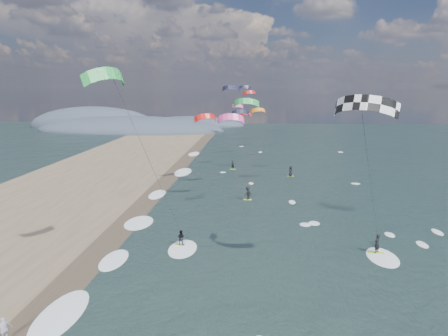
{
  "coord_description": "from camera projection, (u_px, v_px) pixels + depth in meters",
  "views": [
    {
      "loc": [
        1.82,
        -23.01,
        14.67
      ],
      "look_at": [
        -1.0,
        12.0,
        7.0
      ],
      "focal_mm": 30.0,
      "sensor_mm": 36.0,
      "label": 1
    }
  ],
  "objects": [
    {
      "name": "kitesurfer_near_b",
      "position": [
        139.0,
        143.0,
        29.28
      ],
      "size": [
        6.64,
        9.02,
        16.46
      ],
      "color": "#A8E528",
      "rests_on": "ground"
    },
    {
      "name": "far_kitesurfers",
      "position": [
        260.0,
        181.0,
        55.8
      ],
      "size": [
        11.01,
        19.38,
        1.8
      ],
      "color": "#A8E528",
      "rests_on": "ground"
    },
    {
      "name": "coastal_hills",
      "position": [
        124.0,
        128.0,
        134.24
      ],
      "size": [
        80.0,
        41.0,
        15.0
      ],
      "color": "#3D4756",
      "rests_on": "ground"
    },
    {
      "name": "kitesurfer_near_a",
      "position": [
        365.0,
        138.0,
        26.68
      ],
      "size": [
        7.95,
        9.21,
        14.66
      ],
      "color": "#A8E528",
      "rests_on": "ground"
    },
    {
      "name": "bg_kite_field",
      "position": [
        241.0,
        101.0,
        76.86
      ],
      "size": [
        11.3,
        68.08,
        8.73
      ],
      "color": "green",
      "rests_on": "ground"
    },
    {
      "name": "beach_walker",
      "position": [
        4.0,
        330.0,
        21.72
      ],
      "size": [
        0.82,
        1.03,
        1.63
      ],
      "primitive_type": "imported",
      "rotation": [
        0.0,
        0.0,
        1.04
      ],
      "color": "silver",
      "rests_on": "ground"
    },
    {
      "name": "ground",
      "position": [
        224.0,
        305.0,
        25.68
      ],
      "size": [
        260.0,
        260.0,
        0.0
      ],
      "primitive_type": "plane",
      "color": "black",
      "rests_on": "ground"
    },
    {
      "name": "shoreline_surf",
      "position": [
        137.0,
        224.0,
        40.89
      ],
      "size": [
        2.4,
        79.4,
        0.11
      ],
      "color": "white",
      "rests_on": "ground"
    },
    {
      "name": "wet_sand_strip",
      "position": [
        110.0,
        241.0,
        36.36
      ],
      "size": [
        3.0,
        240.0,
        0.0
      ],
      "primitive_type": "cube",
      "color": "#382D23",
      "rests_on": "ground"
    }
  ]
}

